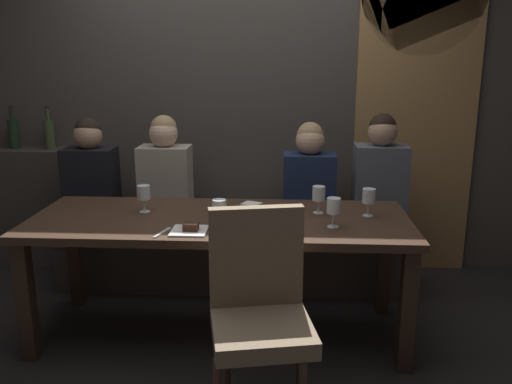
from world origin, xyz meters
TOP-DOWN VIEW (x-y plane):
  - ground at (0.00, 0.00)m, footprint 9.00×9.00m
  - back_wall_tiled at (0.00, 1.22)m, footprint 6.00×0.12m
  - arched_door at (1.35, 1.15)m, footprint 0.90×0.05m
  - back_counter at (-1.55, 1.04)m, footprint 1.10×0.28m
  - dining_table at (0.00, 0.00)m, footprint 2.20×0.84m
  - banquette_bench at (0.00, 0.70)m, footprint 2.50×0.44m
  - chair_near_side at (0.27, -0.72)m, footprint 0.52×0.52m
  - diner_redhead at (-1.02, 0.72)m, footprint 0.36×0.24m
  - diner_bearded at (-0.48, 0.72)m, footprint 0.36×0.24m
  - diner_far_end at (0.54, 0.70)m, footprint 0.36×0.24m
  - diner_near_end at (1.03, 0.70)m, footprint 0.36×0.24m
  - wine_bottle_dark_red at (-1.74, 1.06)m, footprint 0.08×0.08m
  - wine_bottle_pale_label at (-1.45, 1.05)m, footprint 0.08×0.08m
  - wine_glass_far_right at (-0.46, 0.08)m, footprint 0.08×0.08m
  - wine_glass_end_left at (0.03, -0.22)m, footprint 0.08×0.08m
  - wine_glass_far_left at (0.58, 0.12)m, footprint 0.08×0.08m
  - wine_glass_center_front at (0.64, -0.15)m, footprint 0.08×0.08m
  - wine_glass_near_right at (0.86, 0.07)m, footprint 0.08×0.08m
  - wine_glass_end_right at (0.37, -0.34)m, footprint 0.08×0.08m
  - dessert_plate at (-0.13, -0.28)m, footprint 0.19×0.19m
  - fork_on_table at (-0.27, -0.31)m, footprint 0.06×0.17m
  - folded_napkin at (0.17, 0.28)m, footprint 0.14×0.13m

SIDE VIEW (x-z plane):
  - ground at x=0.00m, z-range 0.00..0.00m
  - banquette_bench at x=0.00m, z-range 0.00..0.45m
  - back_counter at x=-1.55m, z-range 0.00..0.95m
  - chair_near_side at x=0.27m, z-range 0.07..1.05m
  - dining_table at x=0.00m, z-range 0.28..1.02m
  - fork_on_table at x=-0.27m, z-range 0.74..0.75m
  - folded_napkin at x=0.17m, z-range 0.74..0.75m
  - dessert_plate at x=-0.13m, z-range 0.73..0.78m
  - diner_far_end at x=0.54m, z-range 0.43..1.19m
  - diner_redhead at x=-1.02m, z-range 0.43..1.21m
  - diner_bearded at x=-0.48m, z-range 0.43..1.23m
  - diner_near_end at x=1.03m, z-range 0.43..1.25m
  - wine_glass_far_left at x=0.58m, z-range 0.77..0.93m
  - wine_glass_near_right at x=0.86m, z-range 0.77..0.93m
  - wine_glass_end_right at x=0.37m, z-range 0.77..0.93m
  - wine_glass_far_right at x=-0.46m, z-range 0.77..0.94m
  - wine_glass_end_left at x=0.03m, z-range 0.77..0.94m
  - wine_glass_center_front at x=0.64m, z-range 0.77..0.94m
  - wine_bottle_dark_red at x=-1.74m, z-range 0.91..1.23m
  - wine_bottle_pale_label at x=-1.45m, z-range 0.91..1.23m
  - arched_door at x=1.35m, z-range 0.09..2.64m
  - back_wall_tiled at x=0.00m, z-range 0.00..3.00m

